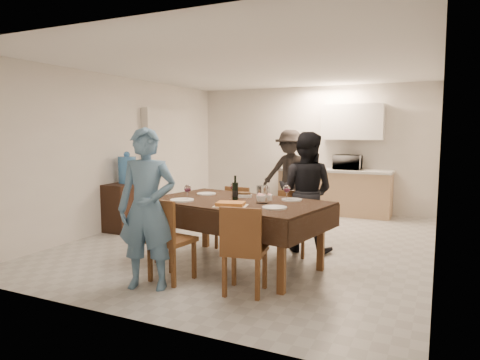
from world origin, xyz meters
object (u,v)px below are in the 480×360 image
at_px(console, 128,206).
at_px(person_far, 305,192).
at_px(dining_table, 237,204).
at_px(wine_bottle, 235,188).
at_px(microwave, 348,162).
at_px(savoury_tart, 231,204).
at_px(person_kitchen, 290,172).
at_px(water_jug, 127,170).
at_px(water_pitcher, 262,194).
at_px(person_near, 147,209).

height_order(console, person_far, person_far).
xyz_separation_m(dining_table, person_far, (0.55, 1.05, 0.04)).
height_order(wine_bottle, microwave, microwave).
height_order(savoury_tart, microwave, microwave).
bearing_deg(person_far, dining_table, 64.27).
height_order(person_far, person_kitchen, person_kitchen).
height_order(water_jug, person_far, person_far).
bearing_deg(water_pitcher, person_kitchen, 103.37).
relative_size(wine_bottle, person_far, 0.18).
distance_m(console, savoury_tart, 3.06).
xyz_separation_m(savoury_tart, person_kitchen, (-0.59, 3.85, -0.00)).
relative_size(water_pitcher, person_near, 0.12).
distance_m(console, wine_bottle, 2.77).
xyz_separation_m(water_jug, microwave, (3.13, 2.86, 0.04)).
distance_m(savoury_tart, microwave, 4.33).
bearing_deg(microwave, person_far, 89.73).
bearing_deg(dining_table, wine_bottle, 145.75).
bearing_deg(console, savoury_tart, -28.34).
distance_m(wine_bottle, savoury_tart, 0.47).
bearing_deg(wine_bottle, dining_table, -45.00).
bearing_deg(water_pitcher, savoury_tart, -127.15).
bearing_deg(water_pitcher, person_near, -131.99).
height_order(dining_table, water_pitcher, water_pitcher).
height_order(console, water_pitcher, water_pitcher).
xyz_separation_m(water_jug, water_pitcher, (2.92, -1.11, -0.09)).
height_order(microwave, person_near, person_near).
height_order(savoury_tart, person_kitchen, person_kitchen).
relative_size(water_jug, savoury_tart, 1.24).
xyz_separation_m(dining_table, microwave, (0.56, 3.92, 0.27)).
xyz_separation_m(microwave, person_kitchen, (-1.05, -0.45, -0.21)).
xyz_separation_m(dining_table, water_pitcher, (0.35, -0.05, 0.14)).
distance_m(wine_bottle, person_kitchen, 3.45).
bearing_deg(savoury_tart, water_pitcher, 52.85).
xyz_separation_m(water_jug, person_far, (3.12, -0.01, -0.19)).
xyz_separation_m(microwave, person_near, (-1.11, -4.97, -0.20)).
height_order(microwave, person_kitchen, person_kitchen).
xyz_separation_m(dining_table, console, (-2.57, 1.06, -0.39)).
distance_m(savoury_tart, person_far, 1.50).
relative_size(console, person_far, 0.52).
bearing_deg(dining_table, person_near, -106.89).
bearing_deg(savoury_tart, wine_bottle, 109.23).
xyz_separation_m(person_near, person_far, (1.10, 2.10, -0.02)).
distance_m(water_pitcher, savoury_tart, 0.42).
height_order(dining_table, microwave, microwave).
distance_m(console, microwave, 4.29).
relative_size(savoury_tart, microwave, 0.69).
relative_size(console, wine_bottle, 2.86).
bearing_deg(wine_bottle, savoury_tart, -70.77).
bearing_deg(person_near, dining_table, 43.50).
bearing_deg(person_near, wine_bottle, 46.70).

